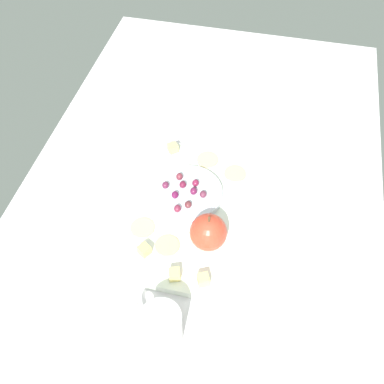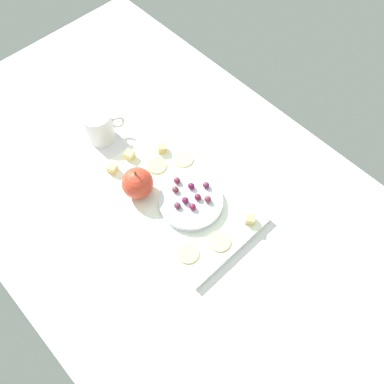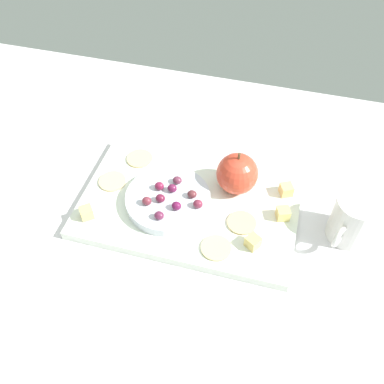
% 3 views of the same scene
% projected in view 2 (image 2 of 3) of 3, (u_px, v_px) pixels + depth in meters
% --- Properties ---
extents(table, '(1.48, 0.83, 0.04)m').
position_uv_depth(table, '(178.00, 209.00, 1.02)').
color(table, silver).
rests_on(table, ground).
extents(platter, '(0.39, 0.25, 0.02)m').
position_uv_depth(platter, '(177.00, 198.00, 1.00)').
color(platter, white).
rests_on(platter, table).
extents(serving_dish, '(0.15, 0.15, 0.02)m').
position_uv_depth(serving_dish, '(191.00, 201.00, 0.98)').
color(serving_dish, silver).
rests_on(serving_dish, platter).
extents(apple_whole, '(0.08, 0.08, 0.08)m').
position_uv_depth(apple_whole, '(137.00, 183.00, 0.97)').
color(apple_whole, red).
rests_on(apple_whole, platter).
extents(apple_stem, '(0.01, 0.01, 0.01)m').
position_uv_depth(apple_stem, '(135.00, 173.00, 0.93)').
color(apple_stem, brown).
rests_on(apple_stem, apple_whole).
extents(cheese_cube_0, '(0.03, 0.03, 0.02)m').
position_uv_depth(cheese_cube_0, '(112.00, 168.00, 1.02)').
color(cheese_cube_0, '#F0CF77').
rests_on(cheese_cube_0, platter).
extents(cheese_cube_1, '(0.03, 0.03, 0.02)m').
position_uv_depth(cheese_cube_1, '(162.00, 148.00, 1.05)').
color(cheese_cube_1, '#E5C76F').
rests_on(cheese_cube_1, platter).
extents(cheese_cube_2, '(0.03, 0.03, 0.02)m').
position_uv_depth(cheese_cube_2, '(250.00, 219.00, 0.95)').
color(cheese_cube_2, '#EAC673').
rests_on(cheese_cube_2, platter).
extents(cheese_cube_3, '(0.03, 0.03, 0.02)m').
position_uv_depth(cheese_cube_3, '(131.00, 154.00, 1.04)').
color(cheese_cube_3, '#E4D073').
rests_on(cheese_cube_3, platter).
extents(cracker_0, '(0.05, 0.05, 0.00)m').
position_uv_depth(cracker_0, '(188.00, 253.00, 0.92)').
color(cracker_0, '#E4C487').
rests_on(cracker_0, platter).
extents(cracker_1, '(0.05, 0.05, 0.00)m').
position_uv_depth(cracker_1, '(219.00, 242.00, 0.93)').
color(cracker_1, '#D2B78A').
rests_on(cracker_1, platter).
extents(cracker_2, '(0.05, 0.05, 0.00)m').
position_uv_depth(cracker_2, '(157.00, 165.00, 1.04)').
color(cracker_2, '#D7B982').
rests_on(cracker_2, platter).
extents(cracker_3, '(0.05, 0.05, 0.00)m').
position_uv_depth(cracker_3, '(183.00, 159.00, 1.05)').
color(cracker_3, '#D2C289').
rests_on(cracker_3, platter).
extents(grape_0, '(0.02, 0.02, 0.01)m').
position_uv_depth(grape_0, '(198.00, 197.00, 0.97)').
color(grape_0, maroon).
rests_on(grape_0, serving_dish).
extents(grape_1, '(0.02, 0.02, 0.01)m').
position_uv_depth(grape_1, '(177.00, 206.00, 0.95)').
color(grape_1, '#632B40').
rests_on(grape_1, serving_dish).
extents(grape_2, '(0.02, 0.02, 0.02)m').
position_uv_depth(grape_2, '(208.00, 199.00, 0.96)').
color(grape_2, maroon).
rests_on(grape_2, serving_dish).
extents(grape_3, '(0.02, 0.02, 0.02)m').
position_uv_depth(grape_3, '(193.00, 207.00, 0.95)').
color(grape_3, maroon).
rests_on(grape_3, serving_dish).
extents(grape_4, '(0.02, 0.02, 0.02)m').
position_uv_depth(grape_4, '(177.00, 180.00, 0.99)').
color(grape_4, maroon).
rests_on(grape_4, serving_dish).
extents(grape_5, '(0.02, 0.02, 0.01)m').
position_uv_depth(grape_5, '(175.00, 190.00, 0.98)').
color(grape_5, brown).
rests_on(grape_5, serving_dish).
extents(grape_6, '(0.02, 0.02, 0.01)m').
position_uv_depth(grape_6, '(206.00, 185.00, 0.98)').
color(grape_6, '#61223F').
rests_on(grape_6, serving_dish).
extents(grape_7, '(0.02, 0.02, 0.02)m').
position_uv_depth(grape_7, '(185.00, 200.00, 0.96)').
color(grape_7, '#641B41').
rests_on(grape_7, serving_dish).
extents(grape_8, '(0.02, 0.02, 0.02)m').
position_uv_depth(grape_8, '(191.00, 185.00, 0.98)').
color(grape_8, '#621540').
rests_on(grape_8, serving_dish).
extents(cup, '(0.07, 0.10, 0.09)m').
position_uv_depth(cup, '(100.00, 126.00, 1.07)').
color(cup, silver).
rests_on(cup, table).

